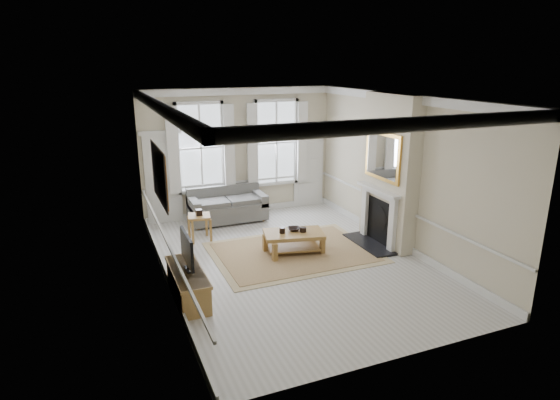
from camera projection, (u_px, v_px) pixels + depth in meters
name	position (u px, v px, depth m)	size (l,w,h in m)	color
floor	(293.00, 262.00, 9.81)	(7.20, 7.20, 0.00)	#B7B5AD
ceiling	(294.00, 97.00, 8.84)	(7.20, 7.20, 0.00)	white
back_wall	(239.00, 152.00, 12.51)	(5.20, 5.20, 0.00)	beige
left_wall	(161.00, 197.00, 8.38)	(7.20, 7.20, 0.00)	beige
right_wall	(402.00, 172.00, 10.26)	(7.20, 7.20, 0.00)	beige
window_left	(201.00, 148.00, 12.03)	(1.26, 0.20, 2.20)	#B2BCC6
window_right	(276.00, 143.00, 12.79)	(1.26, 0.20, 2.20)	#B2BCC6
door_left	(163.00, 180.00, 11.89)	(0.90, 0.08, 2.30)	silver
door_right	(309.00, 166.00, 13.38)	(0.90, 0.08, 2.30)	silver
painting	(159.00, 175.00, 8.56)	(0.05, 1.66, 1.06)	#C57921
chimney_breast	(390.00, 171.00, 10.38)	(0.35, 1.70, 3.38)	beige
hearth	(369.00, 244.00, 10.70)	(0.55, 1.50, 0.05)	black
fireplace	(378.00, 214.00, 10.57)	(0.21, 1.45, 1.33)	silver
mirror	(382.00, 156.00, 10.20)	(0.06, 1.26, 1.06)	gold
sofa	(227.00, 207.00, 12.27)	(1.96, 0.96, 0.89)	#5B5B58
side_table	(199.00, 220.00, 10.88)	(0.59, 0.59, 0.61)	olive
rug	(294.00, 252.00, 10.28)	(3.50, 2.60, 0.02)	#906E4A
coffee_table	(294.00, 236.00, 10.17)	(1.41, 1.01, 0.48)	olive
ceramic_pot_a	(282.00, 230.00, 10.08)	(0.13, 0.13, 0.13)	black
ceramic_pot_b	(303.00, 230.00, 10.16)	(0.14, 0.14, 0.10)	black
bowl	(294.00, 229.00, 10.25)	(0.28, 0.28, 0.07)	black
tv_stand	(188.00, 284.00, 8.24)	(0.49, 1.52, 0.54)	olive
tv	(187.00, 249.00, 8.05)	(0.08, 0.90, 0.68)	black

